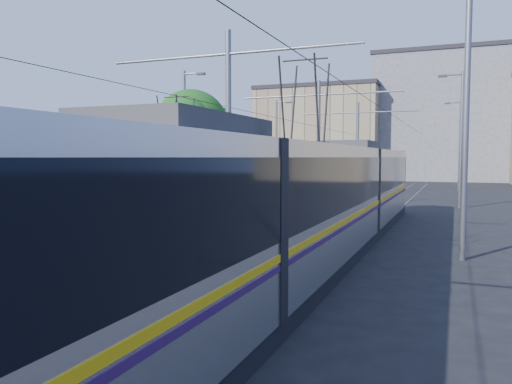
% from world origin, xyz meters
% --- Properties ---
extents(ground, '(160.00, 160.00, 0.00)m').
position_xyz_m(ground, '(0.00, 0.00, 0.00)').
color(ground, black).
rests_on(ground, ground).
extents(platform, '(4.00, 50.00, 0.30)m').
position_xyz_m(platform, '(0.00, 17.00, 0.15)').
color(platform, gray).
rests_on(platform, ground).
extents(tactile_strip_left, '(0.70, 50.00, 0.01)m').
position_xyz_m(tactile_strip_left, '(-1.45, 17.00, 0.30)').
color(tactile_strip_left, gray).
rests_on(tactile_strip_left, platform).
extents(tactile_strip_right, '(0.70, 50.00, 0.01)m').
position_xyz_m(tactile_strip_right, '(1.45, 17.00, 0.30)').
color(tactile_strip_right, gray).
rests_on(tactile_strip_right, platform).
extents(rails, '(8.71, 70.00, 0.03)m').
position_xyz_m(rails, '(0.00, 17.00, 0.02)').
color(rails, gray).
rests_on(rails, ground).
extents(tram_left, '(2.43, 29.12, 5.50)m').
position_xyz_m(tram_left, '(-3.60, 10.57, 1.71)').
color(tram_left, black).
rests_on(tram_left, ground).
extents(tram_right, '(2.43, 31.21, 5.50)m').
position_xyz_m(tram_right, '(3.60, 4.94, 1.86)').
color(tram_right, black).
rests_on(tram_right, ground).
extents(catenary, '(9.20, 70.00, 7.00)m').
position_xyz_m(catenary, '(0.00, 14.15, 4.52)').
color(catenary, slate).
rests_on(catenary, platform).
extents(street_lamps, '(15.18, 38.22, 8.00)m').
position_xyz_m(street_lamps, '(-0.00, 21.00, 4.18)').
color(street_lamps, slate).
rests_on(street_lamps, ground).
extents(shelter, '(0.90, 1.13, 2.17)m').
position_xyz_m(shelter, '(0.38, 13.99, 1.44)').
color(shelter, black).
rests_on(shelter, platform).
extents(tree, '(4.68, 4.33, 6.80)m').
position_xyz_m(tree, '(-6.35, 17.44, 4.60)').
color(tree, '#382314').
rests_on(tree, ground).
extents(building_left, '(16.32, 12.24, 12.44)m').
position_xyz_m(building_left, '(-10.00, 60.00, 6.23)').
color(building_left, '#9C8E69').
rests_on(building_left, ground).
extents(building_centre, '(18.36, 14.28, 16.42)m').
position_xyz_m(building_centre, '(6.00, 64.00, 8.22)').
color(building_centre, gray).
rests_on(building_centre, ground).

